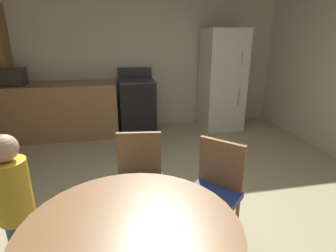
# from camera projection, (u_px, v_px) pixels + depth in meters

# --- Properties ---
(ground_plane) EXTENTS (14.00, 14.00, 0.00)m
(ground_plane) POSITION_uv_depth(u_px,v_px,m) (173.00, 235.00, 2.33)
(ground_plane) COLOR tan
(wall_back) EXTENTS (5.50, 0.12, 2.70)m
(wall_back) POSITION_uv_depth(u_px,v_px,m) (136.00, 53.00, 4.80)
(wall_back) COLOR beige
(wall_back) RESTS_ON ground
(kitchen_counter) EXTENTS (2.06, 0.60, 0.90)m
(kitchen_counter) POSITION_uv_depth(u_px,v_px,m) (54.00, 111.00, 4.45)
(kitchen_counter) COLOR #9E754C
(kitchen_counter) RESTS_ON ground
(oven_range) EXTENTS (0.60, 0.60, 1.10)m
(oven_range) POSITION_uv_depth(u_px,v_px,m) (137.00, 106.00, 4.71)
(oven_range) COLOR black
(oven_range) RESTS_ON ground
(refrigerator) EXTENTS (0.68, 0.68, 1.76)m
(refrigerator) POSITION_uv_depth(u_px,v_px,m) (222.00, 80.00, 4.82)
(refrigerator) COLOR white
(refrigerator) RESTS_ON ground
(microwave) EXTENTS (0.44, 0.32, 0.26)m
(microwave) POSITION_uv_depth(u_px,v_px,m) (9.00, 77.00, 4.16)
(microwave) COLOR #2D2B28
(microwave) RESTS_ON kitchen_counter
(chair_north) EXTENTS (0.45, 0.45, 0.87)m
(chair_north) POSITION_uv_depth(u_px,v_px,m) (139.00, 178.00, 2.28)
(chair_north) COLOR olive
(chair_north) RESTS_ON ground
(chair_northeast) EXTENTS (0.57, 0.57, 0.87)m
(chair_northeast) POSITION_uv_depth(u_px,v_px,m) (214.00, 189.00, 2.11)
(chair_northeast) COLOR olive
(chair_northeast) RESTS_ON ground
(person_child) EXTENTS (0.31, 0.31, 1.09)m
(person_child) POSITION_uv_depth(u_px,v_px,m) (16.00, 209.00, 1.75)
(person_child) COLOR #3D4C84
(person_child) RESTS_ON ground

